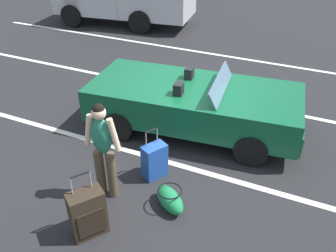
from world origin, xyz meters
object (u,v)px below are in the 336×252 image
object	(u,v)px
duffel_bag	(170,199)
traveler_person	(103,147)
convertible_car	(204,105)
suitcase_medium_bright	(154,161)
suitcase_large_black	(88,214)

from	to	relation	value
duffel_bag	traveler_person	world-z (taller)	traveler_person
convertible_car	suitcase_medium_bright	distance (m)	1.73
suitcase_large_black	suitcase_medium_bright	world-z (taller)	suitcase_large_black
convertible_car	suitcase_medium_bright	xyz separation A→B (m)	(-0.26, -1.69, -0.28)
duffel_bag	suitcase_medium_bright	bearing A→B (deg)	133.47
convertible_car	suitcase_large_black	bearing A→B (deg)	-105.87
suitcase_medium_bright	duffel_bag	xyz separation A→B (m)	(0.54, -0.57, -0.15)
traveler_person	duffel_bag	bearing A→B (deg)	-87.73
convertible_car	duffel_bag	bearing A→B (deg)	-89.02
convertible_car	duffel_bag	xyz separation A→B (m)	(0.28, -2.26, -0.43)
convertible_car	traveler_person	world-z (taller)	traveler_person
suitcase_large_black	traveler_person	bearing A→B (deg)	139.62
convertible_car	duffel_bag	distance (m)	2.32
convertible_car	suitcase_large_black	world-z (taller)	convertible_car
suitcase_large_black	traveler_person	size ratio (longest dim) A/B	0.62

